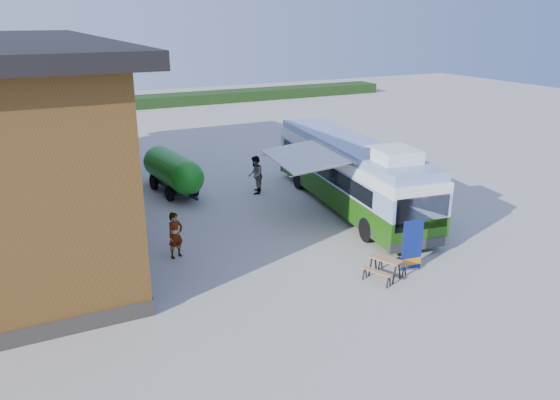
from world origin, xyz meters
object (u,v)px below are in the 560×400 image
bus (350,171)px  person_b (255,175)px  banner (412,250)px  slurry_tanker (172,170)px  picnic_table (385,263)px  person_a (175,235)px

bus → person_b: bearing=134.9°
banner → slurry_tanker: (-4.89, 12.01, 0.41)m
banner → picnic_table: 1.21m
slurry_tanker → bus: bearing=-47.2°
bus → banner: (-1.64, -6.32, -0.96)m
banner → person_a: size_ratio=1.07×
banner → picnic_table: (-1.18, -0.11, -0.22)m
bus → person_b: (-2.95, 3.80, -0.77)m
person_b → picnic_table: bearing=30.3°
person_b → slurry_tanker: (-3.57, 1.89, 0.21)m
picnic_table → person_b: bearing=68.3°
bus → person_a: 8.76m
person_b → slurry_tanker: slurry_tanker is taller
person_a → slurry_tanker: (2.03, 7.41, 0.30)m
bus → picnic_table: size_ratio=7.63×
banner → slurry_tanker: bearing=119.2°
person_a → picnic_table: bearing=-61.1°
person_a → person_b: bearing=22.9°
banner → person_b: person_b is taller
person_b → bus: bearing=67.4°
person_a → person_b: 7.86m
bus → picnic_table: bearing=-106.6°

